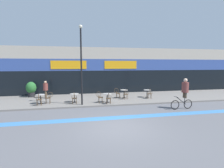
{
  "coord_description": "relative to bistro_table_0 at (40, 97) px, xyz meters",
  "views": [
    {
      "loc": [
        -1.93,
        -8.21,
        3.18
      ],
      "look_at": [
        0.95,
        6.05,
        1.53
      ],
      "focal_mm": 28.0,
      "sensor_mm": 36.0,
      "label": 1
    }
  ],
  "objects": [
    {
      "name": "bistro_table_4",
      "position": [
        9.15,
        0.85,
        -0.02
      ],
      "size": [
        0.64,
        0.64,
        0.71
      ],
      "color": "black",
      "rests_on": "sidewalk_slab"
    },
    {
      "name": "cafe_chair_0_side",
      "position": [
        0.63,
        -0.01,
        -0.01
      ],
      "size": [
        0.59,
        0.43,
        0.9
      ],
      "rotation": [
        0.0,
        0.0,
        3.07
      ],
      "color": "#4C3823",
      "rests_on": "sidewalk_slab"
    },
    {
      "name": "bistro_table_3",
      "position": [
        6.99,
        1.03,
        0.01
      ],
      "size": [
        0.68,
        0.68,
        0.75
      ],
      "color": "black",
      "rests_on": "sidewalk_slab"
    },
    {
      "name": "planter_pot",
      "position": [
        -1.43,
        3.23,
        0.26
      ],
      "size": [
        0.91,
        0.91,
        1.43
      ],
      "color": "#232326",
      "rests_on": "sidewalk_slab"
    },
    {
      "name": "cafe_chair_1_near",
      "position": [
        2.58,
        -0.6,
        -0.01
      ],
      "size": [
        0.42,
        0.58,
        0.9
      ],
      "rotation": [
        0.0,
        0.0,
        1.53
      ],
      "color": "#4C3823",
      "rests_on": "sidewalk_slab"
    },
    {
      "name": "bistro_table_2",
      "position": [
        5.17,
        -0.54,
        -0.01
      ],
      "size": [
        0.69,
        0.69,
        0.72
      ],
      "color": "black",
      "rests_on": "sidewalk_slab"
    },
    {
      "name": "bistro_table_1",
      "position": [
        2.58,
        0.02,
        -0.02
      ],
      "size": [
        0.71,
        0.71,
        0.7
      ],
      "color": "black",
      "rests_on": "sidewalk_slab"
    },
    {
      "name": "lamp_post",
      "position": [
        3.15,
        -0.95,
        2.84
      ],
      "size": [
        0.26,
        0.26,
        5.9
      ],
      "color": "black",
      "rests_on": "sidewalk_slab"
    },
    {
      "name": "cafe_chair_3_near",
      "position": [
        7.0,
        0.41,
        -0.01
      ],
      "size": [
        0.42,
        0.59,
        0.9
      ],
      "rotation": [
        0.0,
        0.0,
        1.63
      ],
      "color": "#4C3823",
      "rests_on": "sidewalk_slab"
    },
    {
      "name": "pedestrian_near_end",
      "position": [
        0.01,
        2.32,
        0.41
      ],
      "size": [
        0.45,
        0.45,
        1.57
      ],
      "rotation": [
        0.0,
        0.0,
        3.01
      ],
      "color": "#4C3D2D",
      "rests_on": "sidewalk_slab"
    },
    {
      "name": "cyclist_0",
      "position": [
        10.24,
        -3.22,
        0.67
      ],
      "size": [
        1.71,
        0.51,
        2.2
      ],
      "rotation": [
        0.0,
        0.0,
        3.18
      ],
      "color": "black",
      "rests_on": "ground"
    },
    {
      "name": "ground_plane",
      "position": [
        4.74,
        -5.94,
        -0.64
      ],
      "size": [
        120.0,
        120.0,
        0.0
      ],
      "primitive_type": "plane",
      "color": "#5B5B60"
    },
    {
      "name": "bike_lane_stripe",
      "position": [
        4.74,
        -4.26,
        -0.64
      ],
      "size": [
        36.0,
        0.7,
        0.01
      ],
      "primitive_type": "cube",
      "color": "#3D7AB7",
      "rests_on": "ground"
    },
    {
      "name": "storefront_facade",
      "position": [
        4.74,
        6.02,
        1.82
      ],
      "size": [
        40.0,
        4.06,
        4.94
      ],
      "color": "#B2A899",
      "rests_on": "ground"
    },
    {
      "name": "bistro_table_0",
      "position": [
        0.0,
        0.0,
        0.0
      ],
      "size": [
        0.68,
        0.68,
        0.73
      ],
      "color": "black",
      "rests_on": "sidewalk_slab"
    },
    {
      "name": "cafe_chair_2_side",
      "position": [
        4.55,
        -0.55,
        -0.01
      ],
      "size": [
        0.59,
        0.44,
        0.9
      ],
      "rotation": [
        0.0,
        0.0,
        0.11
      ],
      "color": "#4C3823",
      "rests_on": "sidewalk_slab"
    },
    {
      "name": "cafe_chair_4_near",
      "position": [
        9.14,
        0.23,
        -0.01
      ],
      "size": [
        0.44,
        0.59,
        0.9
      ],
      "rotation": [
        0.0,
        0.0,
        1.47
      ],
      "color": "#4C3823",
      "rests_on": "sidewalk_slab"
    },
    {
      "name": "cafe_chair_2_near",
      "position": [
        5.17,
        -1.16,
        -0.01
      ],
      "size": [
        0.43,
        0.59,
        0.9
      ],
      "rotation": [
        0.0,
        0.0,
        1.49
      ],
      "color": "#4C3823",
      "rests_on": "sidewalk_slab"
    },
    {
      "name": "sidewalk_slab",
      "position": [
        4.74,
        1.31,
        -0.58
      ],
      "size": [
        40.0,
        5.5,
        0.12
      ],
      "primitive_type": "cube",
      "color": "slate",
      "rests_on": "ground"
    },
    {
      "name": "cafe_chair_0_near",
      "position": [
        0.01,
        -0.63,
        -0.01
      ],
      "size": [
        0.44,
        0.59,
        0.9
      ],
      "rotation": [
        0.0,
        0.0,
        1.67
      ],
      "color": "#4C3823",
      "rests_on": "sidewalk_slab"
    },
    {
      "name": "cafe_chair_3_side",
      "position": [
        6.37,
        1.04,
        -0.01
      ],
      "size": [
        0.59,
        0.43,
        0.9
      ],
      "rotation": [
        0.0,
        0.0,
        -0.08
      ],
      "color": "#4C3823",
      "rests_on": "sidewalk_slab"
    }
  ]
}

